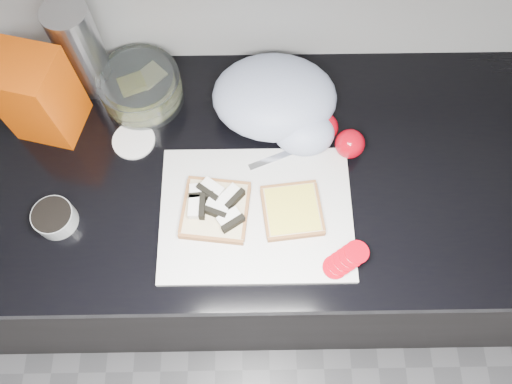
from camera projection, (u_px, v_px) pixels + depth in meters
base_cabinet at (207, 234)px, 1.53m from camera, size 3.50×0.60×0.86m
countertop at (188, 170)px, 1.11m from camera, size 3.50×0.64×0.04m
cutting_board at (256, 213)px, 1.04m from camera, size 0.40×0.30×0.01m
bread_left at (215, 208)px, 1.03m from camera, size 0.15×0.15×0.04m
bread_right at (292, 211)px, 1.03m from camera, size 0.14×0.14×0.02m
tomato_slices at (346, 260)px, 0.99m from camera, size 0.10×0.09×0.02m
knife at (299, 148)px, 1.09m from camera, size 0.18×0.08×0.01m
seed_tub at (54, 217)px, 1.02m from camera, size 0.08×0.08×0.04m
tub_lid at (134, 141)px, 1.12m from camera, size 0.12×0.12×0.01m
glass_bowl at (141, 88)px, 1.13m from camera, size 0.19×0.19×0.08m
bread_bag at (38, 95)px, 1.04m from camera, size 0.16×0.15×0.21m
steel_canister at (82, 50)px, 1.08m from camera, size 0.10×0.10×0.23m
grocery_bag at (279, 102)px, 1.09m from camera, size 0.28×0.25×0.12m
whole_tomatoes at (337, 136)px, 1.09m from camera, size 0.12×0.11×0.07m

